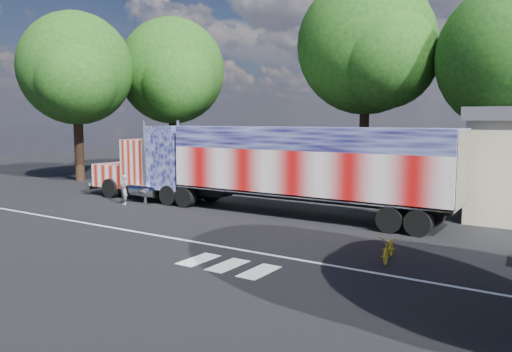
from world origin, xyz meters
The scene contains 9 objects.
ground centered at (0.00, 0.00, 0.00)m, with size 100.00×100.00×0.00m, color black.
lane_markings centered at (1.71, -3.77, 0.01)m, with size 30.00×2.67×0.01m.
semi_truck centered at (-0.34, 3.78, 2.37)m, with size 21.60×3.41×4.61m.
coach_bus centered at (-6.17, 9.73, 1.99)m, with size 13.19×3.07×3.84m.
woman centered at (-7.63, 1.42, 0.82)m, with size 0.60×0.39×1.64m, color slate.
bicycle centered at (8.15, -1.51, 0.44)m, with size 0.59×1.68×0.89m, color gold.
tree_n_mid centered at (-0.11, 18.05, 9.95)m, with size 10.51×10.01×15.02m.
tree_w_a centered at (-18.58, 7.03, 8.39)m, with size 8.78×8.36×12.63m.
tree_nw_a centered at (-15.68, 14.33, 8.65)m, with size 9.23×8.79×13.10m.
Camera 1 is at (13.24, -17.32, 4.64)m, focal length 35.00 mm.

